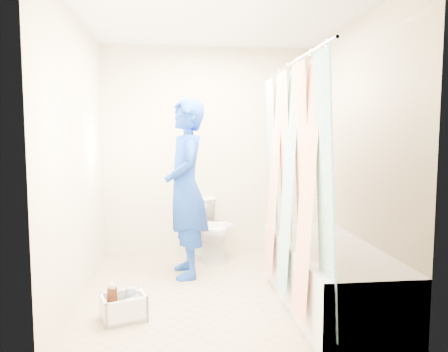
{
  "coord_description": "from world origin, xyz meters",
  "views": [
    {
      "loc": [
        -0.39,
        -3.79,
        1.41
      ],
      "look_at": [
        0.08,
        0.4,
        1.0
      ],
      "focal_mm": 35.0,
      "sensor_mm": 36.0,
      "label": 1
    }
  ],
  "objects": [
    {
      "name": "floor",
      "position": [
        0.0,
        0.0,
        0.0
      ],
      "size": [
        2.6,
        2.6,
        0.0
      ],
      "primitive_type": "plane",
      "color": "tan",
      "rests_on": "ground"
    },
    {
      "name": "ceiling",
      "position": [
        0.0,
        0.0,
        2.4
      ],
      "size": [
        2.4,
        2.6,
        0.02
      ],
      "primitive_type": "cube",
      "color": "silver",
      "rests_on": "wall_back"
    },
    {
      "name": "wall_back",
      "position": [
        0.0,
        1.3,
        1.2
      ],
      "size": [
        2.4,
        0.02,
        2.4
      ],
      "primitive_type": "cube",
      "color": "beige",
      "rests_on": "ground"
    },
    {
      "name": "wall_front",
      "position": [
        0.0,
        -1.3,
        1.2
      ],
      "size": [
        2.4,
        0.02,
        2.4
      ],
      "primitive_type": "cube",
      "color": "beige",
      "rests_on": "ground"
    },
    {
      "name": "wall_left",
      "position": [
        -1.2,
        0.0,
        1.2
      ],
      "size": [
        0.02,
        2.6,
        2.4
      ],
      "primitive_type": "cube",
      "color": "beige",
      "rests_on": "ground"
    },
    {
      "name": "wall_right",
      "position": [
        1.2,
        0.0,
        1.2
      ],
      "size": [
        0.02,
        2.6,
        2.4
      ],
      "primitive_type": "cube",
      "color": "beige",
      "rests_on": "ground"
    },
    {
      "name": "bathtub",
      "position": [
        0.85,
        -0.43,
        0.27
      ],
      "size": [
        0.7,
        1.75,
        0.5
      ],
      "color": "white",
      "rests_on": "ground"
    },
    {
      "name": "curtain_rod",
      "position": [
        0.52,
        -0.43,
        1.95
      ],
      "size": [
        0.02,
        1.9,
        0.02
      ],
      "primitive_type": "cylinder",
      "rotation": [
        1.57,
        0.0,
        0.0
      ],
      "color": "silver",
      "rests_on": "wall_back"
    },
    {
      "name": "shower_curtain",
      "position": [
        0.52,
        -0.43,
        1.02
      ],
      "size": [
        0.06,
        1.75,
        1.8
      ],
      "primitive_type": "cube",
      "color": "white",
      "rests_on": "curtain_rod"
    },
    {
      "name": "toilet",
      "position": [
        -0.02,
        1.02,
        0.34
      ],
      "size": [
        0.59,
        0.75,
        0.68
      ],
      "primitive_type": "imported",
      "rotation": [
        0.0,
        0.0,
        0.37
      ],
      "color": "white",
      "rests_on": "ground"
    },
    {
      "name": "tank_lid",
      "position": [
        0.01,
        0.92,
        0.4
      ],
      "size": [
        0.45,
        0.32,
        0.03
      ],
      "primitive_type": "cube",
      "rotation": [
        0.0,
        0.0,
        0.37
      ],
      "color": "white",
      "rests_on": "toilet"
    },
    {
      "name": "tank_internals",
      "position": [
        -0.13,
        1.18,
        0.67
      ],
      "size": [
        0.16,
        0.09,
        0.22
      ],
      "color": "black",
      "rests_on": "toilet"
    },
    {
      "name": "plumber",
      "position": [
        -0.29,
        0.47,
        0.87
      ],
      "size": [
        0.49,
        0.68,
        1.74
      ],
      "primitive_type": "imported",
      "rotation": [
        0.0,
        0.0,
        -1.44
      ],
      "color": "#1019A6",
      "rests_on": "ground"
    },
    {
      "name": "cleaning_caddy",
      "position": [
        -0.78,
        -0.53,
        0.09
      ],
      "size": [
        0.39,
        0.35,
        0.25
      ],
      "rotation": [
        0.0,
        0.0,
        0.33
      ],
      "color": "silver",
      "rests_on": "ground"
    }
  ]
}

